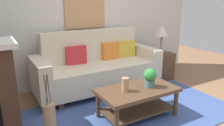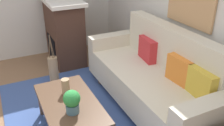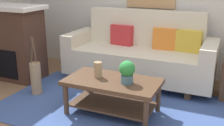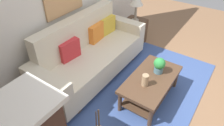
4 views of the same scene
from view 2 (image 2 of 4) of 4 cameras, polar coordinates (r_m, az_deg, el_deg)
wall_back at (r=3.26m, az=19.32°, el=12.53°), size 4.99×0.10×2.70m
couch at (r=3.31m, az=9.43°, el=-3.33°), size 2.23×0.84×1.08m
throw_pillow_crimson at (r=3.52m, az=8.22°, el=3.17°), size 0.37×0.16×0.32m
throw_pillow_orange at (r=3.03m, az=15.45°, el=-1.60°), size 0.37×0.15×0.32m
throw_pillow_mustard at (r=2.81m, az=19.97°, el=-4.57°), size 0.37×0.14×0.32m
coffee_table at (r=2.91m, az=-9.57°, el=-10.73°), size 1.10×0.60×0.43m
tabletop_vase at (r=2.95m, az=-10.65°, el=-5.29°), size 0.10×0.10×0.19m
potted_plant_tabletop at (r=2.61m, az=-9.22°, el=-8.64°), size 0.18×0.18×0.26m
fireplace at (r=4.57m, az=-10.95°, el=7.21°), size 1.02×0.58×1.16m
floor_vase at (r=3.96m, az=-13.31°, el=-1.77°), size 0.15×0.15×0.46m
floor_vase_branch_a at (r=3.78m, az=-13.87°, el=3.58°), size 0.03×0.03×0.36m
floor_vase_branch_b at (r=3.81m, az=-13.73°, el=3.78°), size 0.04×0.05×0.36m
floor_vase_branch_c at (r=3.80m, az=-14.23°, el=3.68°), size 0.05×0.04×0.36m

